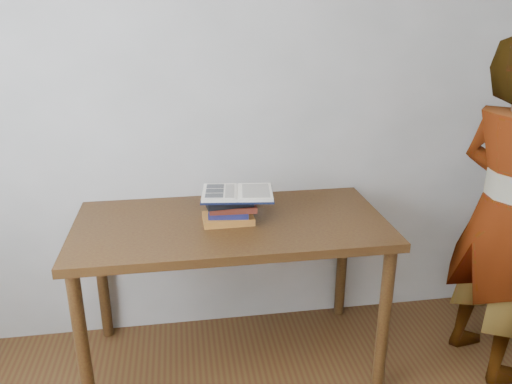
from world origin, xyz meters
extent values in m
cube|color=beige|center=(0.00, 1.75, 1.30)|extent=(3.50, 0.04, 2.60)
cube|color=#483212|center=(0.06, 1.38, 0.79)|extent=(1.51, 0.75, 0.04)
cylinder|color=#483212|center=(-0.63, 1.06, 0.38)|extent=(0.06, 0.06, 0.77)
cylinder|color=#483212|center=(0.76, 1.06, 0.38)|extent=(0.06, 0.06, 0.77)
cylinder|color=#483212|center=(-0.63, 1.70, 0.38)|extent=(0.06, 0.06, 0.77)
cylinder|color=#483212|center=(0.76, 1.70, 0.38)|extent=(0.06, 0.06, 0.77)
cube|color=#B77529|center=(0.05, 1.37, 0.83)|extent=(0.24, 0.15, 0.03)
cube|color=#181C4A|center=(0.05, 1.38, 0.86)|extent=(0.21, 0.17, 0.03)
cube|color=maroon|center=(0.07, 1.38, 0.89)|extent=(0.23, 0.16, 0.03)
cube|color=black|center=(0.05, 1.37, 0.92)|extent=(0.23, 0.17, 0.03)
cube|color=black|center=(0.10, 1.38, 0.94)|extent=(0.37, 0.28, 0.01)
cube|color=silver|center=(0.01, 1.40, 0.95)|extent=(0.19, 0.24, 0.02)
cube|color=silver|center=(0.18, 1.37, 0.95)|extent=(0.19, 0.24, 0.02)
cylinder|color=silver|center=(0.10, 1.38, 0.95)|extent=(0.04, 0.23, 0.01)
cube|color=black|center=(0.00, 1.46, 0.96)|extent=(0.09, 0.06, 0.00)
cube|color=black|center=(-0.01, 1.40, 0.96)|extent=(0.09, 0.06, 0.00)
cube|color=black|center=(-0.02, 1.34, 0.96)|extent=(0.09, 0.06, 0.00)
cube|color=beige|center=(0.06, 1.39, 0.96)|extent=(0.06, 0.19, 0.00)
cube|color=beige|center=(0.18, 1.37, 0.96)|extent=(0.15, 0.20, 0.00)
imported|color=tan|center=(1.37, 1.17, 0.84)|extent=(0.49, 0.67, 1.69)
camera|label=1|loc=(-0.16, -0.84, 1.78)|focal=35.00mm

